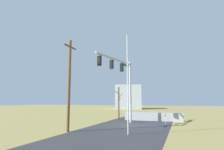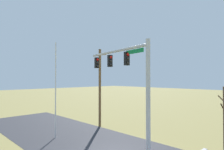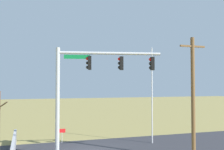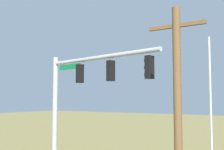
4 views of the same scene
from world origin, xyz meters
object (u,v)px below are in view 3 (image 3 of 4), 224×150
(signal_mast, at_px, (88,79))
(open_sign, at_px, (62,133))
(flagpole, at_px, (152,95))
(utility_pole, at_px, (193,95))

(signal_mast, xyz_separation_m, open_sign, (1.15, -4.56, -4.42))
(flagpole, height_order, open_sign, flagpole)
(signal_mast, height_order, utility_pole, utility_pole)
(utility_pole, bearing_deg, signal_mast, -24.75)
(signal_mast, xyz_separation_m, flagpole, (-6.10, -2.28, -1.28))
(signal_mast, bearing_deg, flagpole, -159.50)
(utility_pole, distance_m, open_sign, 11.19)
(open_sign, bearing_deg, utility_pole, 135.23)
(flagpole, bearing_deg, open_sign, -17.48)
(utility_pole, xyz_separation_m, open_sign, (7.59, -7.53, -3.30))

